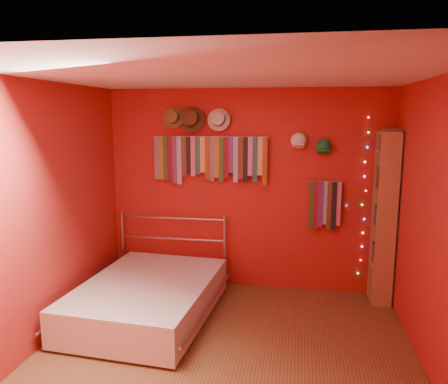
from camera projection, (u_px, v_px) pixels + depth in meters
The scene contains 16 objects.
ground at pixel (223, 358), 3.97m from camera, with size 3.50×3.50×0.00m, color brown.
back_wall at pixel (247, 190), 5.45m from camera, with size 3.50×0.02×2.50m, color maroon.
right_wall at pixel (440, 234), 3.46m from camera, with size 0.02×3.50×2.50m, color maroon.
left_wall at pixel (37, 216), 4.04m from camera, with size 0.02×3.50×2.50m, color maroon.
ceiling at pixel (223, 75), 3.53m from camera, with size 3.50×3.50×0.02m, color white.
tie_rack at pixel (209, 157), 5.39m from camera, with size 1.45×0.03×0.61m.
small_tie_rack at pixel (325, 204), 5.25m from camera, with size 0.40×0.03×0.61m.
fedora_olive at pixel (173, 117), 5.36m from camera, with size 0.26×0.14×0.26m.
fedora_brown at pixel (191, 119), 5.31m from camera, with size 0.32×0.18×0.32m.
fedora_white at pixel (218, 119), 5.26m from camera, with size 0.28×0.15×0.27m.
cap_white at pixel (299, 141), 5.19m from camera, with size 0.18×0.23×0.18m.
cap_green at pixel (323, 147), 5.15m from camera, with size 0.18×0.22×0.18m.
fairy_lights at pixel (364, 198), 5.19m from camera, with size 0.06×0.02×1.91m.
reading_lamp at pixel (347, 205), 5.04m from camera, with size 0.07×0.31×0.09m.
bookshelf at pixel (388, 218), 5.00m from camera, with size 0.25×0.34×2.00m.
bed at pixel (148, 298), 4.75m from camera, with size 1.54×1.97×0.93m.
Camera 1 is at (0.62, -3.59, 2.18)m, focal length 35.00 mm.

